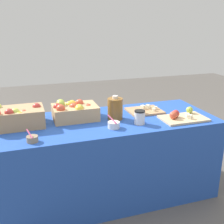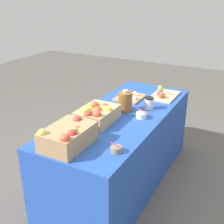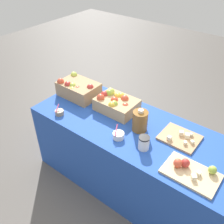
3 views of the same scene
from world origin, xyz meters
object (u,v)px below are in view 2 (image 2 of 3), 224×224
Objects in this scene: apple_crate_left at (68,136)px; cutting_board_front at (163,95)px; apple_crate_middle at (97,114)px; coffee_cup at (149,103)px; sample_bowl_near at (116,149)px; cider_jug at (125,102)px; sample_bowl_mid at (141,115)px; cutting_board_back at (130,97)px.

apple_crate_left is 1.38m from cutting_board_front.
cutting_board_front is at bearing -18.43° from apple_crate_middle.
coffee_cup reaches higher than cutting_board_front.
sample_bowl_near is 0.44× the size of cider_jug.
apple_crate_left is 0.78m from sample_bowl_mid.
apple_crate_left reaches higher than coffee_cup.
sample_bowl_mid is 0.51× the size of cider_jug.
apple_crate_middle is 1.21× the size of cutting_board_back.
apple_crate_left is at bearing 159.26° from sample_bowl_mid.
apple_crate_middle reaches higher than sample_bowl_mid.
sample_bowl_near reaches higher than cutting_board_back.
cutting_board_front is at bearing 1.14° from sample_bowl_mid.
sample_bowl_mid is (-0.41, -0.31, 0.02)m from cutting_board_back.
apple_crate_middle is 0.97× the size of cutting_board_front.
cutting_board_front is 1.87× the size of cider_jug.
cutting_board_back is 3.40× the size of sample_bowl_near.
cider_jug reaches higher than apple_crate_middle.
apple_crate_middle is 0.94m from cutting_board_front.
sample_bowl_near is at bearing -159.99° from cutting_board_back.
sample_bowl_near is (-0.38, -0.38, -0.05)m from apple_crate_middle.
apple_crate_left is 0.81m from cider_jug.
cider_jug is (0.80, -0.07, 0.01)m from apple_crate_left.
cutting_board_front is 3.64× the size of sample_bowl_mid.
sample_bowl_mid is at bearing -111.57° from cider_jug.
cider_jug is (0.08, 0.20, 0.07)m from sample_bowl_mid.
apple_crate_middle is at bearing 4.46° from apple_crate_left.
coffee_cup is (-0.18, -0.29, 0.05)m from cutting_board_back.
cider_jug reaches higher than apple_crate_left.
apple_crate_left is at bearing 165.21° from coffee_cup.
sample_bowl_mid is (0.26, -0.31, -0.05)m from apple_crate_middle.
coffee_cup is at bearing 178.73° from cutting_board_front.
cider_jug is 1.78× the size of coffee_cup.
cider_jug is at bearing 68.43° from sample_bowl_mid.
cider_jug is 0.24m from coffee_cup.
apple_crate_left is at bearing 174.80° from cider_jug.
sample_bowl_near is (0.09, -0.35, -0.06)m from apple_crate_left.
sample_bowl_mid is 0.24m from coffee_cup.
cutting_board_front is at bearing -1.27° from coffee_cup.
coffee_cup is (0.23, 0.02, 0.03)m from sample_bowl_mid.
apple_crate_left is 0.99m from coffee_cup.
apple_crate_left is 0.47m from apple_crate_middle.
apple_crate_left is 0.36m from sample_bowl_near.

